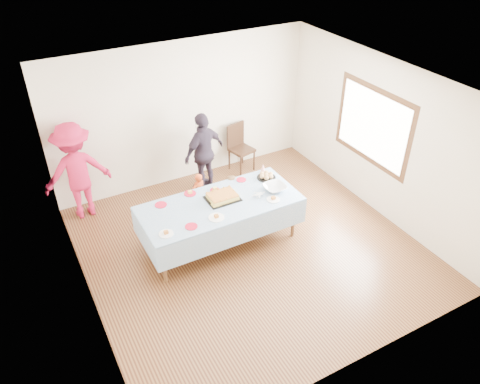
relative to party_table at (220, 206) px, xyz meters
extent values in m
plane|color=#411F12|center=(0.34, -0.34, -0.72)|extent=(5.00, 5.00, 0.00)
cube|color=beige|center=(0.34, 2.16, 0.63)|extent=(5.00, 0.04, 2.70)
cube|color=beige|center=(0.34, -2.84, 0.63)|extent=(5.00, 0.04, 2.70)
cube|color=beige|center=(-2.16, -0.34, 0.63)|extent=(0.04, 5.00, 2.70)
cube|color=beige|center=(2.84, -0.34, 0.63)|extent=(0.04, 5.00, 2.70)
cube|color=white|center=(0.34, -0.34, 1.98)|extent=(5.00, 5.00, 0.04)
cube|color=#472B16|center=(2.81, -0.14, 0.78)|extent=(0.03, 1.75, 1.35)
cylinder|color=brown|center=(-1.12, -0.42, -0.36)|extent=(0.06, 0.06, 0.73)
cylinder|color=brown|center=(1.12, -0.42, -0.36)|extent=(0.06, 0.06, 0.73)
cylinder|color=brown|center=(-1.12, 0.42, -0.36)|extent=(0.06, 0.06, 0.73)
cylinder|color=brown|center=(1.12, 0.42, -0.36)|extent=(0.06, 0.06, 0.73)
cube|color=brown|center=(0.00, 0.00, 0.03)|extent=(2.40, 1.00, 0.04)
cube|color=silver|center=(0.00, 0.00, 0.05)|extent=(2.50, 1.10, 0.01)
cube|color=black|center=(0.08, 0.07, 0.06)|extent=(0.51, 0.39, 0.01)
cube|color=#F8DF5E|center=(0.08, 0.07, 0.10)|extent=(0.43, 0.32, 0.06)
cube|color=#A66726|center=(0.08, 0.07, 0.14)|extent=(0.43, 0.32, 0.01)
cylinder|color=black|center=(1.01, 0.27, 0.06)|extent=(0.32, 0.32, 0.02)
sphere|color=tan|center=(1.09, 0.27, 0.11)|extent=(0.08, 0.08, 0.08)
sphere|color=tan|center=(1.05, 0.35, 0.11)|extent=(0.08, 0.08, 0.08)
sphere|color=tan|center=(0.97, 0.35, 0.11)|extent=(0.08, 0.08, 0.08)
sphere|color=tan|center=(0.92, 0.27, 0.11)|extent=(0.08, 0.08, 0.08)
sphere|color=tan|center=(0.97, 0.20, 0.11)|extent=(0.08, 0.08, 0.08)
sphere|color=tan|center=(1.05, 0.20, 0.11)|extent=(0.08, 0.08, 0.08)
sphere|color=tan|center=(1.01, 0.27, 0.11)|extent=(0.08, 0.08, 0.08)
imported|color=silver|center=(0.94, -0.10, 0.10)|extent=(0.36, 0.36, 0.09)
cone|color=white|center=(1.05, 0.46, 0.14)|extent=(0.09, 0.09, 0.16)
cylinder|color=red|center=(-0.82, 0.38, 0.06)|extent=(0.19, 0.19, 0.01)
cylinder|color=red|center=(-0.31, 0.45, 0.06)|extent=(0.19, 0.19, 0.01)
cylinder|color=red|center=(0.09, 0.35, 0.06)|extent=(0.16, 0.16, 0.01)
cylinder|color=red|center=(0.61, 0.42, 0.06)|extent=(0.17, 0.17, 0.01)
cylinder|color=red|center=(-0.63, -0.34, 0.06)|extent=(0.18, 0.18, 0.01)
cylinder|color=white|center=(-1.01, -0.32, 0.06)|extent=(0.21, 0.21, 0.01)
cylinder|color=white|center=(-0.22, -0.32, 0.06)|extent=(0.24, 0.24, 0.01)
cylinder|color=white|center=(0.77, -0.32, 0.06)|extent=(0.21, 0.21, 0.01)
cylinder|color=black|center=(1.27, 1.65, -0.51)|extent=(0.04, 0.04, 0.43)
cylinder|color=black|center=(1.62, 1.73, -0.51)|extent=(0.04, 0.04, 0.43)
cylinder|color=black|center=(1.19, 2.00, -0.51)|extent=(0.04, 0.04, 0.43)
cylinder|color=black|center=(1.54, 2.07, -0.51)|extent=(0.04, 0.04, 0.43)
cube|color=black|center=(1.41, 1.86, -0.28)|extent=(0.50, 0.50, 0.05)
cube|color=black|center=(1.37, 2.05, -0.01)|extent=(0.42, 0.13, 0.50)
imported|color=#E34E1C|center=(0.06, 0.98, -0.35)|extent=(0.31, 0.24, 0.75)
imported|color=#3E7527|center=(0.46, 0.56, -0.35)|extent=(0.41, 0.32, 0.75)
imported|color=#AB7D4F|center=(0.47, 0.56, -0.32)|extent=(0.42, 0.34, 0.81)
imported|color=#B7163E|center=(-1.76, 1.86, 0.15)|extent=(1.15, 0.69, 1.74)
imported|color=#312837|center=(0.47, 1.59, 0.05)|extent=(0.98, 0.65, 1.55)
camera|label=1|loc=(-2.55, -5.34, 4.22)|focal=35.00mm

